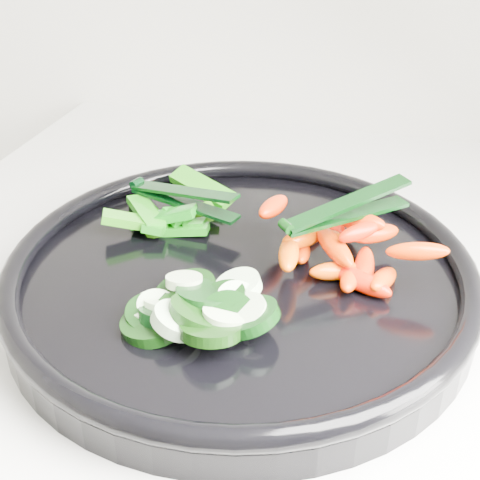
# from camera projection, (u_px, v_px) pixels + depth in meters

# --- Properties ---
(veggie_tray) EXTENTS (0.49, 0.49, 0.04)m
(veggie_tray) POSITION_uv_depth(u_px,v_px,m) (240.00, 277.00, 0.54)
(veggie_tray) COLOR black
(veggie_tray) RESTS_ON counter
(cucumber_pile) EXTENTS (0.13, 0.11, 0.04)m
(cucumber_pile) POSITION_uv_depth(u_px,v_px,m) (192.00, 310.00, 0.48)
(cucumber_pile) COLOR black
(cucumber_pile) RESTS_ON veggie_tray
(carrot_pile) EXTENTS (0.16, 0.13, 0.05)m
(carrot_pile) POSITION_uv_depth(u_px,v_px,m) (341.00, 245.00, 0.53)
(carrot_pile) COLOR #F02C00
(carrot_pile) RESTS_ON veggie_tray
(pepper_pile) EXTENTS (0.10, 0.12, 0.04)m
(pepper_pile) POSITION_uv_depth(u_px,v_px,m) (174.00, 214.00, 0.60)
(pepper_pile) COLOR #186109
(pepper_pile) RESTS_ON veggie_tray
(tong_carrot) EXTENTS (0.09, 0.09, 0.02)m
(tong_carrot) POSITION_uv_depth(u_px,v_px,m) (343.00, 210.00, 0.52)
(tong_carrot) COLOR black
(tong_carrot) RESTS_ON carrot_pile
(tong_pepper) EXTENTS (0.11, 0.05, 0.02)m
(tong_pepper) POSITION_uv_depth(u_px,v_px,m) (181.00, 196.00, 0.59)
(tong_pepper) COLOR black
(tong_pepper) RESTS_ON pepper_pile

